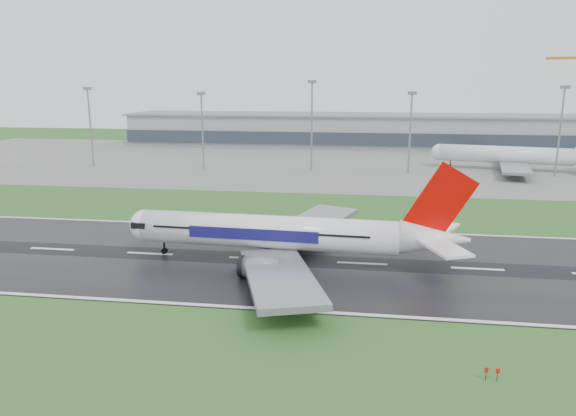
# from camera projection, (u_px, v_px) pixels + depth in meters

# --- Properties ---
(ground) EXTENTS (520.00, 520.00, 0.00)m
(ground) POSITION_uv_depth(u_px,v_px,m) (362.00, 264.00, 95.88)
(ground) COLOR #25551F
(ground) RESTS_ON ground
(runway) EXTENTS (400.00, 45.00, 0.10)m
(runway) POSITION_uv_depth(u_px,v_px,m) (362.00, 264.00, 95.87)
(runway) COLOR black
(runway) RESTS_ON ground
(apron) EXTENTS (400.00, 130.00, 0.08)m
(apron) POSITION_uv_depth(u_px,v_px,m) (365.00, 162.00, 216.25)
(apron) COLOR slate
(apron) RESTS_ON ground
(terminal) EXTENTS (240.00, 36.00, 15.00)m
(terminal) POSITION_uv_depth(u_px,v_px,m) (365.00, 131.00, 272.31)
(terminal) COLOR gray
(terminal) RESTS_ON ground
(main_airliner) EXTENTS (64.15, 61.36, 18.18)m
(main_airliner) POSITION_uv_depth(u_px,v_px,m) (291.00, 213.00, 94.74)
(main_airliner) COLOR white
(main_airliner) RESTS_ON runway
(parked_airliner) EXTENTS (70.17, 66.84, 17.78)m
(parked_airliner) POSITION_uv_depth(u_px,v_px,m) (513.00, 146.00, 195.23)
(parked_airliner) COLOR silver
(parked_airliner) RESTS_ON apron
(floodmast_0) EXTENTS (0.64, 0.64, 28.75)m
(floodmast_0) POSITION_uv_depth(u_px,v_px,m) (91.00, 129.00, 203.19)
(floodmast_0) COLOR gray
(floodmast_0) RESTS_ON ground
(floodmast_1) EXTENTS (0.64, 0.64, 27.10)m
(floodmast_1) POSITION_uv_depth(u_px,v_px,m) (203.00, 132.00, 197.30)
(floodmast_1) COLOR gray
(floodmast_1) RESTS_ON ground
(floodmast_2) EXTENTS (0.64, 0.64, 31.23)m
(floodmast_2) POSITION_uv_depth(u_px,v_px,m) (312.00, 128.00, 191.23)
(floodmast_2) COLOR gray
(floodmast_2) RESTS_ON ground
(floodmast_3) EXTENTS (0.64, 0.64, 27.41)m
(floodmast_3) POSITION_uv_depth(u_px,v_px,m) (410.00, 135.00, 186.89)
(floodmast_3) COLOR gray
(floodmast_3) RESTS_ON ground
(floodmast_4) EXTENTS (0.64, 0.64, 29.47)m
(floodmast_4) POSITION_uv_depth(u_px,v_px,m) (560.00, 134.00, 179.84)
(floodmast_4) COLOR gray
(floodmast_4) RESTS_ON ground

